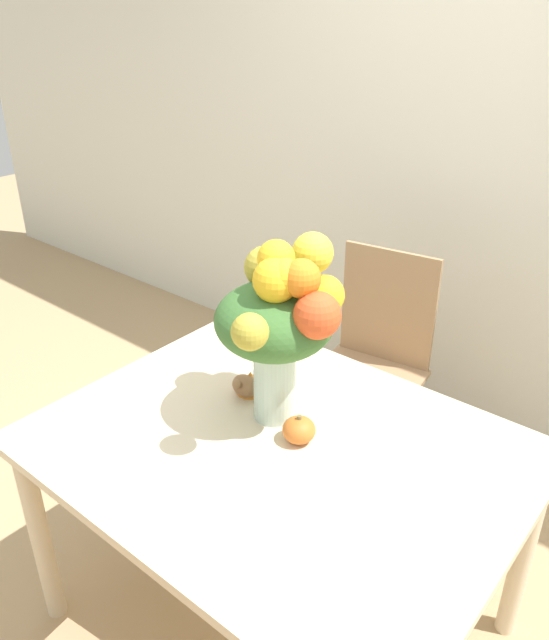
{
  "coord_description": "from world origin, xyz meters",
  "views": [
    {
      "loc": [
        0.86,
        -1.06,
        1.81
      ],
      "look_at": [
        -0.09,
        0.09,
        1.04
      ],
      "focal_mm": 35.0,
      "sensor_mm": 36.0,
      "label": 1
    }
  ],
  "objects_px": {
    "turkey_figurine": "(248,383)",
    "pumpkin": "(299,430)",
    "flower_vase": "(281,315)",
    "dining_chair_near_window": "(372,364)"
  },
  "relations": [
    {
      "from": "flower_vase",
      "to": "dining_chair_near_window",
      "type": "distance_m",
      "value": 0.97
    },
    {
      "from": "turkey_figurine",
      "to": "flower_vase",
      "type": "bearing_deg",
      "value": -9.19
    },
    {
      "from": "turkey_figurine",
      "to": "dining_chair_near_window",
      "type": "height_order",
      "value": "dining_chair_near_window"
    },
    {
      "from": "turkey_figurine",
      "to": "dining_chair_near_window",
      "type": "distance_m",
      "value": 0.8
    },
    {
      "from": "pumpkin",
      "to": "flower_vase",
      "type": "bearing_deg",
      "value": 152.51
    },
    {
      "from": "flower_vase",
      "to": "pumpkin",
      "type": "bearing_deg",
      "value": -27.49
    },
    {
      "from": "turkey_figurine",
      "to": "pumpkin",
      "type": "bearing_deg",
      "value": -17.73
    },
    {
      "from": "pumpkin",
      "to": "dining_chair_near_window",
      "type": "relative_size",
      "value": 0.1
    },
    {
      "from": "flower_vase",
      "to": "turkey_figurine",
      "type": "bearing_deg",
      "value": 170.81
    },
    {
      "from": "turkey_figurine",
      "to": "dining_chair_near_window",
      "type": "bearing_deg",
      "value": 89.88
    }
  ]
}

